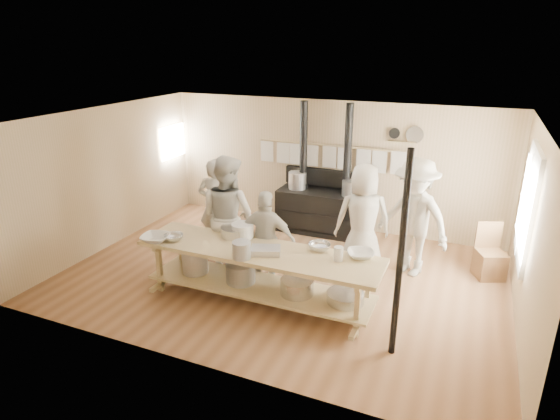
{
  "coord_description": "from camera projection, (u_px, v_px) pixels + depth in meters",
  "views": [
    {
      "loc": [
        2.68,
        -6.42,
        3.67
      ],
      "look_at": [
        -0.13,
        0.2,
        1.07
      ],
      "focal_mm": 30.0,
      "sensor_mm": 36.0,
      "label": 1
    }
  ],
  "objects": [
    {
      "name": "support_post",
      "position": [
        400.0,
        258.0,
        5.43
      ],
      "size": [
        0.08,
        0.08,
        2.6
      ],
      "primitive_type": "cylinder",
      "color": "black",
      "rests_on": "ground"
    },
    {
      "name": "stove",
      "position": [
        323.0,
        207.0,
        9.45
      ],
      "size": [
        1.9,
        0.75,
        2.6
      ],
      "color": "black",
      "rests_on": "ground"
    },
    {
      "name": "cook_left",
      "position": [
        228.0,
        216.0,
        7.6
      ],
      "size": [
        1.11,
        0.95,
        2.01
      ],
      "primitive_type": "imported",
      "rotation": [
        0.0,
        0.0,
        2.93
      ],
      "color": "beige",
      "rests_on": "ground"
    },
    {
      "name": "mixing_bowl_large",
      "position": [
        236.0,
        231.0,
        7.18
      ],
      "size": [
        0.5,
        0.5,
        0.15
      ],
      "primitive_type": "cylinder",
      "rotation": [
        0.0,
        0.0,
        -0.07
      ],
      "color": "silver",
      "rests_on": "prep_table"
    },
    {
      "name": "bowl_steel_a",
      "position": [
        174.0,
        237.0,
        7.02
      ],
      "size": [
        0.4,
        0.4,
        0.09
      ],
      "primitive_type": "imported",
      "rotation": [
        0.0,
        0.0,
        0.53
      ],
      "color": "silver",
      "rests_on": "prep_table"
    },
    {
      "name": "bucket_galv",
      "position": [
        242.0,
        250.0,
        6.43
      ],
      "size": [
        0.32,
        0.32,
        0.24
      ],
      "primitive_type": "cylinder",
      "rotation": [
        0.0,
        0.0,
        -0.25
      ],
      "color": "gray",
      "rests_on": "prep_table"
    },
    {
      "name": "cook_far_left",
      "position": [
        216.0,
        206.0,
        8.43
      ],
      "size": [
        0.72,
        0.56,
        1.75
      ],
      "primitive_type": "imported",
      "rotation": [
        0.0,
        0.0,
        3.38
      ],
      "color": "beige",
      "rests_on": "ground"
    },
    {
      "name": "cook_right",
      "position": [
        266.0,
        240.0,
        7.21
      ],
      "size": [
        0.96,
        0.51,
        1.57
      ],
      "primitive_type": "imported",
      "rotation": [
        0.0,
        0.0,
        3.28
      ],
      "color": "beige",
      "rests_on": "ground"
    },
    {
      "name": "pitcher",
      "position": [
        338.0,
        254.0,
        6.35
      ],
      "size": [
        0.14,
        0.14,
        0.2
      ],
      "primitive_type": "cylinder",
      "rotation": [
        0.0,
        0.0,
        0.09
      ],
      "color": "white",
      "rests_on": "prep_table"
    },
    {
      "name": "back_wall_shelf",
      "position": [
        406.0,
        137.0,
        8.68
      ],
      "size": [
        0.63,
        0.14,
        0.32
      ],
      "color": "tan",
      "rests_on": "ground"
    },
    {
      "name": "cook_by_window",
      "position": [
        414.0,
        218.0,
        7.56
      ],
      "size": [
        1.47,
        1.21,
        1.97
      ],
      "primitive_type": "imported",
      "rotation": [
        0.0,
        0.0,
        -0.45
      ],
      "color": "beige",
      "rests_on": "ground"
    },
    {
      "name": "cook_center",
      "position": [
        363.0,
        220.0,
        7.63
      ],
      "size": [
        1.06,
        0.87,
        1.86
      ],
      "primitive_type": "imported",
      "rotation": [
        0.0,
        0.0,
        3.5
      ],
      "color": "beige",
      "rests_on": "ground"
    },
    {
      "name": "towel_rail",
      "position": [
        329.0,
        154.0,
        9.34
      ],
      "size": [
        3.0,
        0.04,
        0.47
      ],
      "color": "tan",
      "rests_on": "ground"
    },
    {
      "name": "bowl_steel_b",
      "position": [
        319.0,
        247.0,
        6.69
      ],
      "size": [
        0.36,
        0.36,
        0.1
      ],
      "primitive_type": "imported",
      "rotation": [
        0.0,
        0.0,
        3.27
      ],
      "color": "silver",
      "rests_on": "prep_table"
    },
    {
      "name": "room_shell",
      "position": [
        283.0,
        182.0,
        7.24
      ],
      "size": [
        7.0,
        7.0,
        7.0
      ],
      "color": "tan",
      "rests_on": "ground"
    },
    {
      "name": "prep_table",
      "position": [
        258.0,
        270.0,
        6.84
      ],
      "size": [
        3.6,
        0.9,
        0.85
      ],
      "color": "tan",
      "rests_on": "ground"
    },
    {
      "name": "deep_bowl_enamel",
      "position": [
        243.0,
        230.0,
        7.13
      ],
      "size": [
        0.36,
        0.36,
        0.21
      ],
      "primitive_type": "cylinder",
      "rotation": [
        0.0,
        0.0,
        0.06
      ],
      "color": "white",
      "rests_on": "prep_table"
    },
    {
      "name": "chair",
      "position": [
        489.0,
        262.0,
        7.67
      ],
      "size": [
        0.56,
        0.56,
        0.9
      ],
      "rotation": [
        0.0,
        0.0,
        0.42
      ],
      "color": "brown",
      "rests_on": "ground"
    },
    {
      "name": "window_right",
      "position": [
        528.0,
        207.0,
        6.52
      ],
      "size": [
        0.09,
        1.5,
        1.65
      ],
      "color": "beige",
      "rests_on": "ground"
    },
    {
      "name": "ground",
      "position": [
        282.0,
        275.0,
        7.79
      ],
      "size": [
        7.0,
        7.0,
        0.0
      ],
      "primitive_type": "plane",
      "color": "brown",
      "rests_on": "ground"
    },
    {
      "name": "roasting_pan",
      "position": [
        266.0,
        251.0,
        6.59
      ],
      "size": [
        0.48,
        0.4,
        0.09
      ],
      "primitive_type": "cube",
      "rotation": [
        0.0,
        0.0,
        0.36
      ],
      "color": "#B2B2B7",
      "rests_on": "prep_table"
    },
    {
      "name": "bowl_white_b",
      "position": [
        361.0,
        254.0,
        6.47
      ],
      "size": [
        0.47,
        0.47,
        0.09
      ],
      "primitive_type": "imported",
      "rotation": [
        0.0,
        0.0,
        1.89
      ],
      "color": "white",
      "rests_on": "prep_table"
    },
    {
      "name": "bowl_white_a",
      "position": [
        155.0,
        238.0,
        6.99
      ],
      "size": [
        0.48,
        0.48,
        0.1
      ],
      "primitive_type": "imported",
      "rotation": [
        0.0,
        0.0,
        0.18
      ],
      "color": "white",
      "rests_on": "prep_table"
    },
    {
      "name": "left_opening",
      "position": [
        173.0,
        142.0,
        10.24
      ],
      "size": [
        0.0,
        0.9,
        0.9
      ],
      "color": "white",
      "rests_on": "ground"
    }
  ]
}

